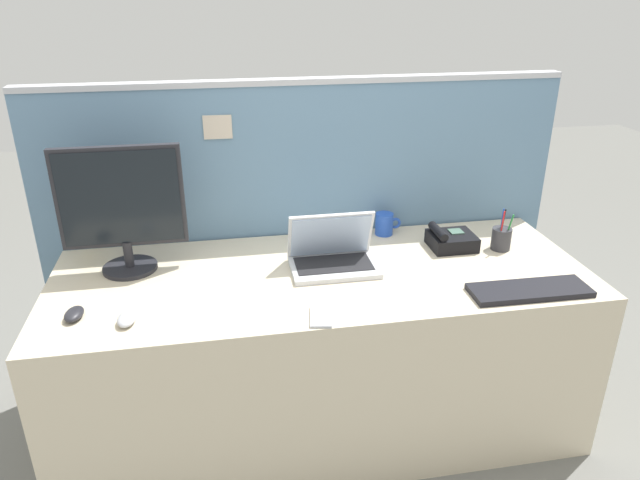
% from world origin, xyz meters
% --- Properties ---
extents(ground_plane, '(10.00, 10.00, 0.00)m').
position_xyz_m(ground_plane, '(0.00, 0.00, 0.00)').
color(ground_plane, slate).
extents(desk, '(2.10, 0.80, 0.73)m').
position_xyz_m(desk, '(0.00, 0.00, 0.37)').
color(desk, beige).
rests_on(desk, ground_plane).
extents(cubicle_divider, '(2.30, 0.07, 1.42)m').
position_xyz_m(cubicle_divider, '(-0.00, 0.44, 0.71)').
color(cubicle_divider, '#6084A3').
rests_on(cubicle_divider, ground_plane).
extents(desktop_monitor, '(0.47, 0.21, 0.50)m').
position_xyz_m(desktop_monitor, '(-0.74, 0.18, 1.00)').
color(desktop_monitor, '#232328').
rests_on(desktop_monitor, desk).
extents(laptop, '(0.34, 0.24, 0.22)m').
position_xyz_m(laptop, '(0.05, 0.05, 0.79)').
color(laptop, silver).
rests_on(laptop, desk).
extents(desk_phone, '(0.19, 0.16, 0.10)m').
position_xyz_m(desk_phone, '(0.58, 0.14, 0.77)').
color(desk_phone, black).
rests_on(desk_phone, desk).
extents(keyboard_main, '(0.45, 0.16, 0.02)m').
position_xyz_m(keyboard_main, '(0.72, -0.29, 0.75)').
color(keyboard_main, black).
rests_on(keyboard_main, desk).
extents(computer_mouse_right_hand, '(0.07, 0.10, 0.03)m').
position_xyz_m(computer_mouse_right_hand, '(-0.71, -0.24, 0.75)').
color(computer_mouse_right_hand, '#B2B5BC').
rests_on(computer_mouse_right_hand, desk).
extents(computer_mouse_left_hand, '(0.07, 0.11, 0.03)m').
position_xyz_m(computer_mouse_left_hand, '(-0.89, -0.18, 0.75)').
color(computer_mouse_left_hand, '#232328').
rests_on(computer_mouse_left_hand, desk).
extents(pen_cup, '(0.08, 0.08, 0.18)m').
position_xyz_m(pen_cup, '(0.79, 0.09, 0.78)').
color(pen_cup, '#333338').
rests_on(pen_cup, desk).
extents(cell_phone_silver_slab, '(0.10, 0.15, 0.01)m').
position_xyz_m(cell_phone_silver_slab, '(-0.07, -0.33, 0.74)').
color(cell_phone_silver_slab, '#B7BAC1').
rests_on(cell_phone_silver_slab, desk).
extents(coffee_mug, '(0.12, 0.08, 0.10)m').
position_xyz_m(coffee_mug, '(0.35, 0.33, 0.78)').
color(coffee_mug, blue).
rests_on(coffee_mug, desk).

